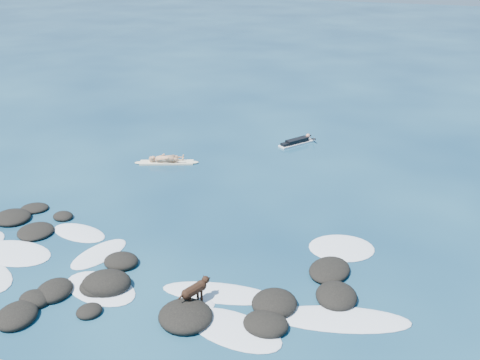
% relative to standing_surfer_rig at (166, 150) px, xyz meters
% --- Properties ---
extents(ground, '(160.00, 160.00, 0.00)m').
position_rel_standing_surfer_rig_xyz_m(ground, '(3.08, -6.45, -0.65)').
color(ground, '#0A2642').
rests_on(ground, ground).
extents(reef_rocks, '(14.78, 6.68, 0.59)m').
position_rel_standing_surfer_rig_xyz_m(reef_rocks, '(3.09, -8.65, -0.54)').
color(reef_rocks, black).
rests_on(reef_rocks, ground).
extents(breaking_foam, '(15.16, 7.82, 0.12)m').
position_rel_standing_surfer_rig_xyz_m(breaking_foam, '(3.05, -8.35, -0.64)').
color(breaking_foam, white).
rests_on(breaking_foam, ground).
extents(standing_surfer_rig, '(2.80, 1.35, 1.65)m').
position_rel_standing_surfer_rig_xyz_m(standing_surfer_rig, '(0.00, 0.00, 0.00)').
color(standing_surfer_rig, '#FAEFC8').
rests_on(standing_surfer_rig, ground).
extents(paddling_surfer_rig, '(1.64, 2.05, 0.39)m').
position_rel_standing_surfer_rig_xyz_m(paddling_surfer_rig, '(4.92, 4.52, -0.52)').
color(paddling_surfer_rig, white).
rests_on(paddling_surfer_rig, ground).
extents(dog, '(0.61, 1.14, 0.76)m').
position_rel_standing_surfer_rig_xyz_m(dog, '(5.55, -8.91, -0.15)').
color(dog, black).
rests_on(dog, ground).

